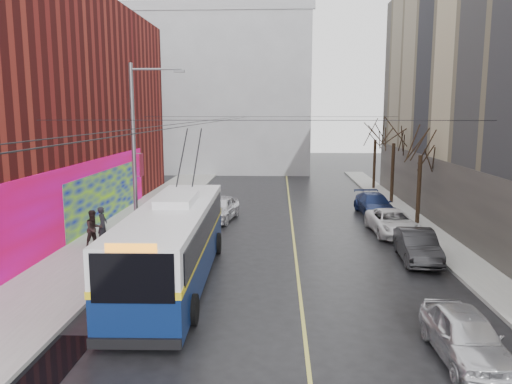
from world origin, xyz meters
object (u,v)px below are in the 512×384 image
parked_car_c (392,222)px  pedestrian_b (94,229)px  trolleybus (174,242)px  tree_near (421,142)px  streetlight_pole (137,151)px  following_car (220,208)px  parked_car_a (465,336)px  pedestrian_a (103,225)px  tree_mid (394,133)px  tree_far (376,131)px  parked_car_b (417,246)px  parked_car_d (374,204)px

parked_car_c → pedestrian_b: pedestrian_b is taller
trolleybus → parked_car_c: size_ratio=2.60×
tree_near → trolleybus: (-12.45, -10.70, -3.33)m
streetlight_pole → following_car: size_ratio=2.00×
parked_car_a → pedestrian_a: bearing=140.3°
tree_mid → parked_car_a: tree_mid is taller
tree_far → pedestrian_a: bearing=-131.7°
streetlight_pole → pedestrian_b: 4.37m
trolleybus → parked_car_a: (9.25, -5.91, -0.95)m
trolleybus → parked_car_b: bearing=16.2°
parked_car_d → pedestrian_a: pedestrian_a is taller
parked_car_a → following_car: size_ratio=0.90×
tree_near → parked_car_d: (-2.00, 3.03, -4.28)m
parked_car_a → pedestrian_b: (-14.13, 10.29, 0.39)m
streetlight_pole → following_car: 8.56m
tree_far → trolleybus: 27.88m
parked_car_c → pedestrian_a: (-15.23, -3.06, 0.40)m
parked_car_c → following_car: (-10.01, 3.15, 0.09)m
tree_near → pedestrian_b: (-17.33, -6.32, -3.90)m
tree_far → parked_car_a: size_ratio=1.62×
streetlight_pole → trolleybus: size_ratio=0.72×
streetlight_pole → pedestrian_a: 4.37m
streetlight_pole → trolleybus: (2.69, -4.70, -3.20)m
tree_mid → following_car: (-12.01, -6.15, -4.49)m
pedestrian_b → parked_car_a: bearing=-83.0°
tree_mid → parked_car_b: bearing=-97.9°
tree_near → following_car: 12.75m
tree_near → parked_car_c: size_ratio=1.32×
parked_car_c → streetlight_pole: bearing=-166.9°
trolleybus → following_car: size_ratio=2.79×
tree_mid → parked_car_a: (-3.20, -23.61, -4.56)m
tree_near → parked_car_c: tree_near is taller
streetlight_pole → following_car: streetlight_pole is taller
parked_car_c → tree_near: bearing=46.4°
parked_car_b → parked_car_d: 10.39m
parked_car_c → following_car: bearing=159.9°
pedestrian_b → parked_car_b: bearing=-50.8°
parked_car_d → pedestrian_a: size_ratio=2.62×
streetlight_pole → tree_near: bearing=21.6°
tree_near → following_car: (-12.01, 0.85, -4.21)m
streetlight_pole → pedestrian_a: streetlight_pole is taller
trolleybus → following_car: bearing=86.3°
parked_car_a → following_car: bearing=115.8°
pedestrian_a → pedestrian_b: (-0.09, -0.96, 0.01)m
tree_mid → tree_far: size_ratio=1.02×
trolleybus → following_car: trolleybus is taller
tree_mid → pedestrian_b: tree_mid is taller
tree_near → parked_car_d: 5.61m
tree_near → parked_car_b: size_ratio=1.49×
trolleybus → pedestrian_a: (-4.78, 5.33, -0.57)m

